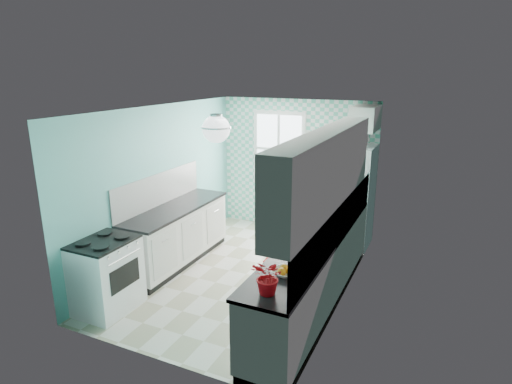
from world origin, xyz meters
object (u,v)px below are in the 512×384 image
at_px(ceiling_light, 216,129).
at_px(microwave, 353,138).
at_px(fridge, 349,196).
at_px(fruit_bowl, 285,273).
at_px(stove, 106,274).
at_px(potted_plant, 269,277).
at_px(sink, 338,214).

relative_size(ceiling_light, microwave, 0.74).
height_order(fridge, fruit_bowl, fridge).
height_order(stove, microwave, microwave).
bearing_deg(potted_plant, fridge, 91.38).
height_order(sink, microwave, microwave).
distance_m(stove, potted_plant, 2.50).
height_order(stove, potted_plant, potted_plant).
bearing_deg(fridge, sink, -84.77).
distance_m(fridge, potted_plant, 3.76).
height_order(fruit_bowl, potted_plant, potted_plant).
relative_size(potted_plant, microwave, 0.76).
bearing_deg(stove, potted_plant, -10.53).
bearing_deg(ceiling_light, stove, -145.45).
height_order(sink, potted_plant, sink).
height_order(ceiling_light, sink, ceiling_light).
relative_size(fridge, sink, 3.36).
bearing_deg(microwave, fruit_bowl, 93.67).
bearing_deg(fruit_bowl, fridge, 91.55).
xyz_separation_m(sink, fruit_bowl, (-0.00, -2.21, 0.04)).
relative_size(ceiling_light, fruit_bowl, 1.34).
height_order(ceiling_light, fridge, ceiling_light).
bearing_deg(sink, stove, -133.37).
height_order(ceiling_light, potted_plant, ceiling_light).
height_order(fridge, sink, fridge).
bearing_deg(fridge, potted_plant, -88.21).
bearing_deg(sink, fruit_bowl, -87.46).
relative_size(ceiling_light, sink, 0.66).
relative_size(fruit_bowl, microwave, 0.55).
height_order(fridge, microwave, microwave).
bearing_deg(ceiling_light, microwave, 66.99).
height_order(ceiling_light, stove, ceiling_light).
bearing_deg(microwave, potted_plant, 93.50).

